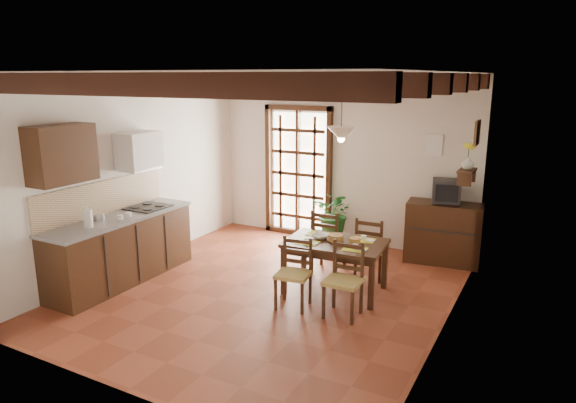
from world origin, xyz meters
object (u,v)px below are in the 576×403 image
Objects in this scene: chair_far_left at (328,252)px; chair_near_left at (294,286)px; kitchen_counter at (121,248)px; pendant_lamp at (341,133)px; dining_table at (335,248)px; potted_plant at (335,213)px; sideboard at (443,233)px; crt_tv at (446,191)px; chair_near_right at (343,294)px; chair_far_right at (371,259)px.

chair_near_left is at bearing 93.66° from chair_far_left.
pendant_lamp is (2.72, 1.15, 1.60)m from kitchen_counter.
dining_table is at bearing -90.00° from pendant_lamp.
sideboard is at bearing 2.82° from potted_plant.
chair_far_left is 1.99× the size of crt_tv.
chair_near_right is at bearing -64.59° from potted_plant.
kitchen_counter is 3.45m from chair_far_right.
pendant_lamp is at bearing 22.94° from kitchen_counter.
chair_far_left is 0.47× the size of potted_plant.
chair_near_left is 0.97× the size of chair_near_right.
kitchen_counter is 2.42× the size of chair_far_left.
crt_tv is 0.23× the size of potted_plant.
chair_near_left is (2.46, 0.38, -0.21)m from kitchen_counter.
chair_near_right is 1.04× the size of pendant_lamp.
crt_tv is (0.75, 1.10, 0.84)m from chair_far_right.
pendant_lamp is (-1.01, -1.67, 1.62)m from sideboard.
sideboard reaches higher than chair_far_right.
chair_far_right is at bearing 63.95° from dining_table.
kitchen_counter is 2.92m from dining_table.
chair_near_left is at bearing -108.78° from pendant_lamp.
kitchen_counter reaches higher than dining_table.
kitchen_counter is at bearing 34.18° from chair_far_left.
kitchen_counter is 1.70× the size of dining_table.
chair_near_right is 0.44× the size of potted_plant.
chair_near_left is 0.78× the size of sideboard.
potted_plant reaches higher than chair_near_right.
kitchen_counter reaches higher than crt_tv.
pendant_lamp is at bearing 115.24° from chair_near_right.
chair_near_right is 1.43m from chair_far_left.
sideboard is at bearing 54.15° from chair_near_left.
chair_far_right is at bearing -137.82° from crt_tv.
chair_near_right is at bearing 92.38° from chair_far_right.
chair_far_left is at bearing 86.39° from chair_near_left.
kitchen_counter is 2.64× the size of chair_near_left.
chair_near_right reaches higher than dining_table.
dining_table is at bearing 66.28° from chair_far_right.
potted_plant is at bearing -48.41° from chair_far_right.
dining_table is (2.72, 1.05, 0.12)m from kitchen_counter.
chair_far_left is at bearing 35.30° from kitchen_counter.
chair_far_left is at bearing 2.38° from chair_far_right.
kitchen_counter is 2.07× the size of sideboard.
dining_table is 1.57× the size of pendant_lamp.
kitchen_counter reaches higher than chair_near_right.
sideboard is at bearing 76.39° from crt_tv.
chair_near_right is (0.63, 0.05, 0.01)m from chair_near_left.
potted_plant is (-0.73, 1.69, -0.03)m from dining_table.
chair_far_right is 1.05× the size of pendant_lamp.
pendant_lamp is at bearing -134.74° from crt_tv.
chair_near_right is 2.60m from crt_tv.
kitchen_counter is at bearing -156.54° from crt_tv.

